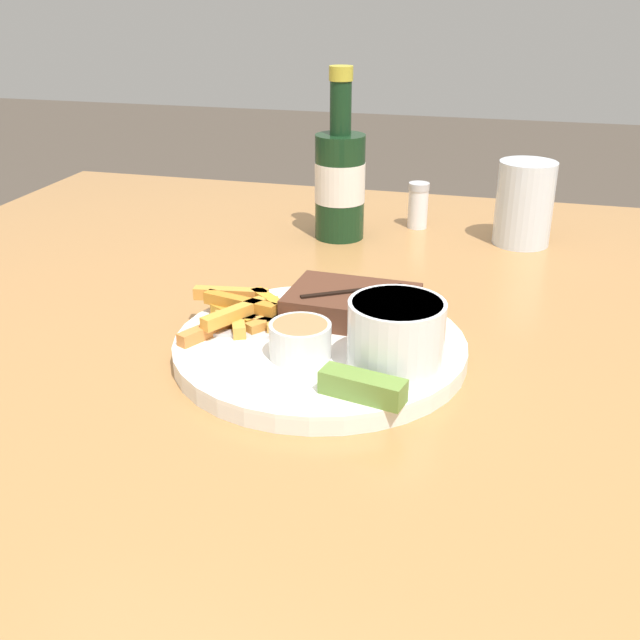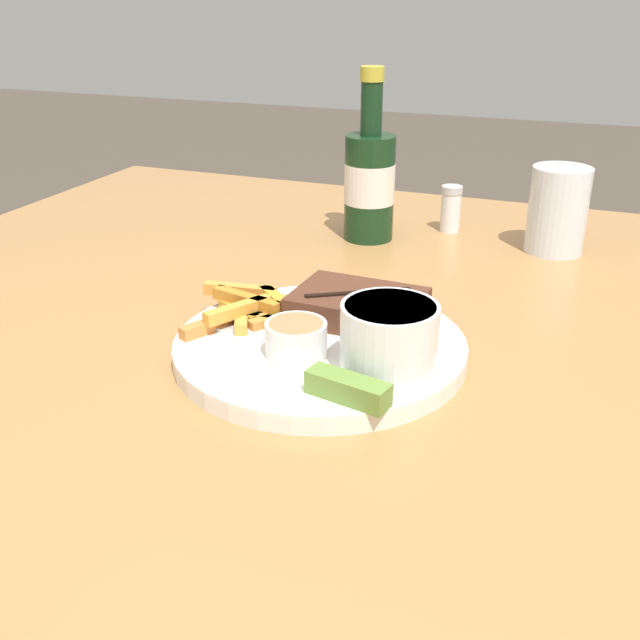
# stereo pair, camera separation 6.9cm
# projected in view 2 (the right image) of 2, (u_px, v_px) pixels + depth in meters

# --- Properties ---
(dining_table) EXTENTS (1.25, 1.24, 0.74)m
(dining_table) POSITION_uv_depth(u_px,v_px,m) (320.00, 421.00, 0.74)
(dining_table) COLOR #A87542
(dining_table) RESTS_ON ground_plane
(dinner_plate) EXTENTS (0.27, 0.27, 0.02)m
(dinner_plate) POSITION_uv_depth(u_px,v_px,m) (320.00, 348.00, 0.71)
(dinner_plate) COLOR white
(dinner_plate) RESTS_ON dining_table
(steak_portion) EXTENTS (0.13, 0.10, 0.03)m
(steak_portion) POSITION_uv_depth(u_px,v_px,m) (358.00, 306.00, 0.74)
(steak_portion) COLOR #512D1E
(steak_portion) RESTS_ON dinner_plate
(fries_pile) EXTENTS (0.14, 0.12, 0.02)m
(fries_pile) POSITION_uv_depth(u_px,v_px,m) (258.00, 311.00, 0.74)
(fries_pile) COLOR #CC7A39
(fries_pile) RESTS_ON dinner_plate
(coleslaw_cup) EXTENTS (0.08, 0.08, 0.06)m
(coleslaw_cup) POSITION_uv_depth(u_px,v_px,m) (389.00, 335.00, 0.63)
(coleslaw_cup) COLOR white
(coleslaw_cup) RESTS_ON dinner_plate
(dipping_sauce_cup) EXTENTS (0.06, 0.06, 0.03)m
(dipping_sauce_cup) POSITION_uv_depth(u_px,v_px,m) (296.00, 338.00, 0.66)
(dipping_sauce_cup) COLOR silver
(dipping_sauce_cup) RESTS_ON dinner_plate
(pickle_spear) EXTENTS (0.07, 0.04, 0.02)m
(pickle_spear) POSITION_uv_depth(u_px,v_px,m) (348.00, 388.00, 0.60)
(pickle_spear) COLOR olive
(pickle_spear) RESTS_ON dinner_plate
(fork_utensil) EXTENTS (0.13, 0.03, 0.00)m
(fork_utensil) POSITION_uv_depth(u_px,v_px,m) (247.00, 331.00, 0.71)
(fork_utensil) COLOR #B7B7BC
(fork_utensil) RESTS_ON dinner_plate
(beer_bottle) EXTENTS (0.07, 0.07, 0.23)m
(beer_bottle) POSITION_uv_depth(u_px,v_px,m) (370.00, 180.00, 1.00)
(beer_bottle) COLOR #143319
(beer_bottle) RESTS_ON dining_table
(drinking_glass) EXTENTS (0.08, 0.08, 0.11)m
(drinking_glass) POSITION_uv_depth(u_px,v_px,m) (558.00, 210.00, 0.96)
(drinking_glass) COLOR silver
(drinking_glass) RESTS_ON dining_table
(salt_shaker) EXTENTS (0.03, 0.03, 0.07)m
(salt_shaker) POSITION_uv_depth(u_px,v_px,m) (451.00, 209.00, 1.05)
(salt_shaker) COLOR white
(salt_shaker) RESTS_ON dining_table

